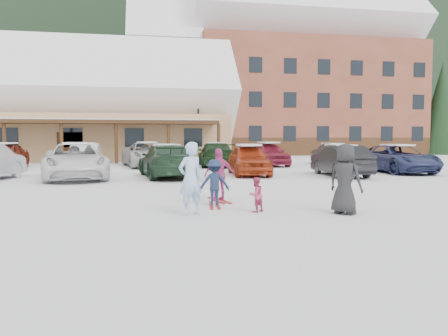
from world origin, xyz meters
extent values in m
plane|color=white|center=(0.00, 0.00, 0.00)|extent=(160.00, 160.00, 0.00)
cube|color=black|center=(0.00, 85.00, 19.00)|extent=(300.00, 70.00, 38.00)
cube|color=tan|center=(-9.00, 28.00, 1.80)|extent=(28.00, 10.00, 3.60)
cube|color=#422814|center=(-9.00, 21.80, 2.90)|extent=(25.20, 2.60, 0.25)
cube|color=white|center=(-9.00, 28.00, 5.54)|extent=(29.12, 9.69, 9.69)
cube|color=brown|center=(16.00, 38.00, 6.00)|extent=(24.00, 14.00, 12.00)
cube|color=brown|center=(0.50, 38.00, 4.50)|extent=(7.00, 12.60, 9.00)
cube|color=white|center=(16.00, 38.00, 14.69)|extent=(24.96, 13.57, 13.57)
cube|color=#422814|center=(16.00, 31.04, 0.90)|extent=(24.00, 0.10, 1.80)
cylinder|color=black|center=(2.62, 24.63, 2.85)|extent=(0.16, 0.16, 5.70)
cube|color=black|center=(2.62, 24.63, 5.82)|extent=(0.50, 0.25, 0.25)
cylinder|color=black|center=(30.00, 32.00, 0.66)|extent=(0.60, 0.60, 1.32)
cone|color=black|center=(30.00, 32.00, 6.27)|extent=(4.84, 4.84, 9.90)
cylinder|color=black|center=(6.00, 44.00, 0.54)|extent=(0.60, 0.60, 1.08)
cone|color=black|center=(6.00, 44.00, 5.13)|extent=(3.96, 3.96, 8.10)
cylinder|color=black|center=(34.00, 46.00, 0.69)|extent=(0.60, 0.60, 1.38)
cone|color=black|center=(34.00, 46.00, 6.55)|extent=(5.06, 5.06, 10.35)
imported|color=#A4C5EF|center=(-0.73, -0.27, 0.85)|extent=(0.74, 0.65, 1.70)
imported|color=#BB395F|center=(0.87, -0.12, 0.42)|extent=(0.52, 0.49, 0.85)
imported|color=#182543|center=(0.05, 1.04, 0.61)|extent=(0.84, 0.55, 1.23)
cube|color=maroon|center=(0.05, 1.04, 0.01)|extent=(0.37, 1.41, 0.03)
imported|color=#BF3C7E|center=(0.33, 1.90, 0.75)|extent=(0.92, 0.50, 1.50)
cube|color=maroon|center=(0.33, 1.90, 0.01)|extent=(0.42, 1.41, 0.03)
imported|color=#242426|center=(2.87, -0.77, 0.83)|extent=(0.91, 0.97, 1.66)
imported|color=white|center=(-4.71, 9.58, 0.78)|extent=(3.50, 5.98, 1.56)
imported|color=#1E3A25|center=(-0.75, 9.61, 0.74)|extent=(2.66, 5.31, 1.48)
imported|color=#AD3817|center=(3.21, 10.11, 0.73)|extent=(2.04, 4.40, 1.46)
imported|color=black|center=(7.34, 8.83, 0.72)|extent=(1.82, 4.49, 1.45)
imported|color=navy|center=(11.07, 10.15, 0.71)|extent=(2.47, 5.18, 1.43)
imported|color=maroon|center=(-9.50, 16.30, 0.75)|extent=(1.90, 4.45, 1.50)
imported|color=silver|center=(-5.17, 17.33, 0.73)|extent=(1.66, 4.47, 1.46)
imported|color=#BABABA|center=(-1.55, 16.88, 0.76)|extent=(3.35, 5.79, 1.52)
imported|color=#193418|center=(2.68, 16.58, 0.74)|extent=(2.47, 5.25, 1.48)
imported|color=maroon|center=(6.13, 16.64, 0.75)|extent=(1.99, 4.49, 1.50)
imported|color=black|center=(10.70, 17.07, 0.70)|extent=(1.51, 4.26, 1.40)
camera|label=1|loc=(-1.80, -10.27, 1.80)|focal=35.00mm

